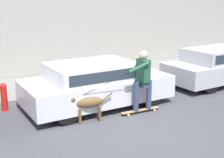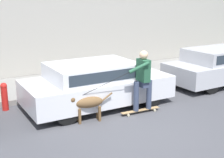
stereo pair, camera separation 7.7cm
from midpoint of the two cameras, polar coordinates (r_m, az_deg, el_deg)
name	(u,v)px [view 2 (the right image)]	position (r m, az deg, el deg)	size (l,w,h in m)	color
ground_plane	(134,130)	(7.22, 4.37, -9.28)	(36.00, 36.00, 0.00)	#47474C
sidewalk_curb	(65,83)	(10.84, -8.42, -0.68)	(30.00, 2.58, 0.15)	gray
parked_car_1	(96,84)	(8.54, -2.61, -1.00)	(4.02, 1.86, 1.22)	black
parked_car_2	(221,66)	(11.51, 19.51, 2.31)	(4.21, 1.76, 1.24)	black
dog	(87,103)	(7.51, -4.24, -4.44)	(1.14, 0.38, 0.70)	brown
skateboarder	(143,78)	(7.97, 5.89, 0.17)	(2.38, 0.57, 1.64)	beige
fire_hydrant	(4,96)	(8.74, -18.83, -2.94)	(0.18, 0.18, 0.76)	red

